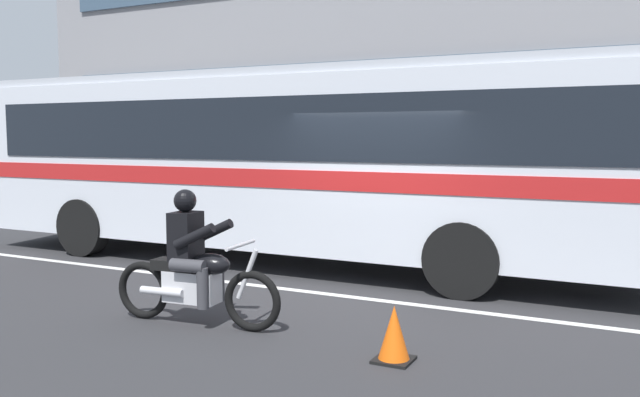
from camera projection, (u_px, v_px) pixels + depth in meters
name	position (u px, v px, depth m)	size (l,w,h in m)	color
ground_plane	(374.00, 289.00, 9.33)	(60.00, 60.00, 0.00)	#2B2B2D
sidewalk_curb	(465.00, 235.00, 13.85)	(28.00, 3.80, 0.15)	#B7B2A8
lane_center_stripe	(357.00, 297.00, 8.79)	(26.60, 0.14, 0.01)	silver
office_building_facade	(494.00, 22.00, 15.42)	(28.00, 0.89, 9.68)	gray
transit_bus	(291.00, 153.00, 11.11)	(11.88, 2.63, 3.22)	silver
motorcycle_with_rider	(194.00, 269.00, 7.48)	(2.14, 0.65, 1.56)	black
traffic_cone	(394.00, 335.00, 6.29)	(0.36, 0.36, 0.55)	#EA590F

